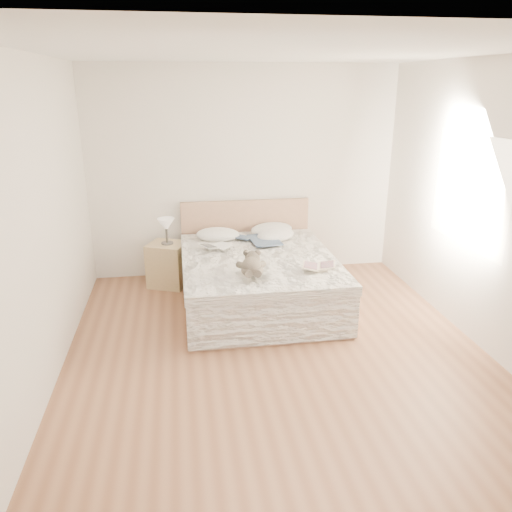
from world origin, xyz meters
The scene contains 17 objects.
floor centered at (0.00, 0.00, 0.00)m, with size 4.00×4.50×0.00m, color brown.
ceiling centered at (0.00, 0.00, 2.70)m, with size 4.00×4.50×0.00m, color white.
wall_back centered at (0.00, 2.25, 1.35)m, with size 4.00×0.02×2.70m, color silver.
wall_front centered at (0.00, -2.25, 1.35)m, with size 4.00×0.02×2.70m, color silver.
wall_left centered at (-2.00, 0.00, 1.35)m, with size 0.02×4.50×2.70m, color silver.
wall_right centered at (2.00, 0.00, 1.35)m, with size 0.02×4.50×2.70m, color silver.
window centered at (1.99, 0.30, 1.45)m, with size 0.02×1.30×1.10m, color white.
bed centered at (0.00, 1.19, 0.31)m, with size 1.72×2.14×1.00m.
nightstand centered at (-1.04, 1.86, 0.28)m, with size 0.45×0.40×0.56m, color tan.
table_lamp centered at (-1.03, 1.85, 0.79)m, with size 0.26×0.26×0.33m.
pillow_left centered at (-0.40, 1.88, 0.64)m, with size 0.55×0.39×0.17m, color white.
pillow_middle centered at (0.32, 2.00, 0.64)m, with size 0.57×0.40×0.17m, color white.
pillow_right centered at (0.33, 1.75, 0.64)m, with size 0.52×0.37×0.16m, color white.
blouse centered at (0.16, 1.60, 0.63)m, with size 0.53×0.56×0.02m, color #324560, non-canonical shape.
photo_book centered at (-0.46, 1.43, 0.63)m, with size 0.33×0.23×0.03m, color white.
childrens_book centered at (0.56, 0.59, 0.63)m, with size 0.36×0.24×0.02m, color #FEEDCD.
teddy_bear centered at (-0.17, 0.47, 0.65)m, with size 0.27×0.38×0.20m, color #60574A, non-canonical shape.
Camera 1 is at (-0.86, -4.18, 2.47)m, focal length 35.00 mm.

